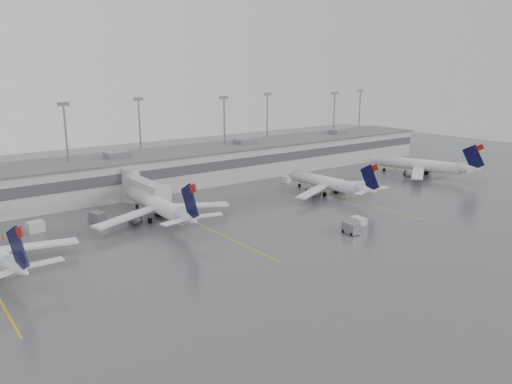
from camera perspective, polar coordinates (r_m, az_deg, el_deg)
ground at (r=82.34m, az=14.06°, el=-5.90°), size 260.00×260.00×0.00m
terminal at (r=124.50m, az=-6.91°, el=3.08°), size 152.00×17.00×9.45m
light_masts at (r=128.29m, az=-8.32°, el=6.91°), size 142.40×8.00×20.60m
jet_bridge_right at (r=104.80m, az=-13.22°, el=0.60°), size 4.00×17.20×7.00m
stand_markings at (r=98.29m, az=3.20°, el=-2.25°), size 105.25×40.00×0.01m
jet_mid_left at (r=93.21m, az=-11.07°, el=-1.48°), size 26.66×29.88×9.67m
jet_mid_right at (r=111.79m, az=8.36°, el=1.06°), size 24.37×27.34×8.84m
jet_far_right at (r=136.98m, az=18.50°, el=2.97°), size 25.97×29.53×9.79m
baggage_tug at (r=89.56m, az=11.63°, el=-3.62°), size 2.33×3.32×2.02m
baggage_cart at (r=86.45m, az=10.82°, el=-4.07°), size 2.03×3.18×1.94m
gse_uld_a at (r=93.73m, az=-23.89°, el=-3.66°), size 2.87×2.07×1.91m
gse_uld_b at (r=99.70m, az=-11.79°, el=-1.79°), size 2.85×2.38×1.72m
gse_uld_c at (r=123.46m, az=3.48°, el=1.47°), size 2.65×2.18×1.61m
gse_loader at (r=95.73m, az=-17.69°, el=-2.77°), size 2.58×3.39×1.88m
cone_a at (r=92.73m, az=-26.93°, el=-4.53°), size 0.50×0.50×0.80m
cone_b at (r=93.77m, az=-9.58°, el=-3.01°), size 0.43×0.43×0.69m
cone_c at (r=117.45m, az=6.18°, el=0.56°), size 0.48×0.48×0.77m
cone_d at (r=144.85m, az=15.65°, el=2.63°), size 0.38×0.38×0.60m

